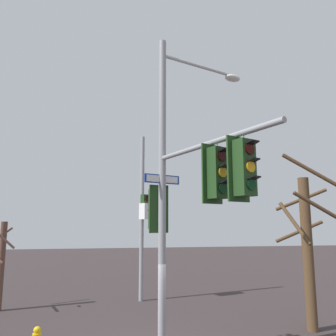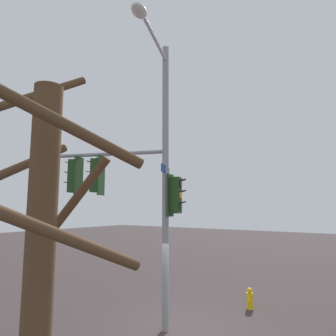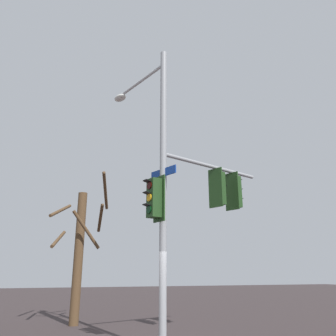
{
  "view_description": "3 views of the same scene",
  "coord_description": "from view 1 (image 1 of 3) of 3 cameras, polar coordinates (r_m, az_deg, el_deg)",
  "views": [
    {
      "loc": [
        0.92,
        9.39,
        3.57
      ],
      "look_at": [
        -0.67,
        0.33,
        5.07
      ],
      "focal_mm": 36.0,
      "sensor_mm": 36.0,
      "label": 1
    },
    {
      "loc": [
        -8.15,
        -5.01,
        3.56
      ],
      "look_at": [
        -0.21,
        0.48,
        4.84
      ],
      "focal_mm": 32.32,
      "sensor_mm": 36.0,
      "label": 2
    },
    {
      "loc": [
        8.79,
        -2.43,
        1.98
      ],
      "look_at": [
        -0.41,
        0.49,
        4.87
      ],
      "focal_mm": 36.93,
      "sensor_mm": 36.0,
      "label": 3
    }
  ],
  "objects": [
    {
      "name": "main_signal_pole_assembly",
      "position": [
        8.49,
        3.16,
        -1.27
      ],
      "size": [
        3.35,
        5.16,
        8.81
      ],
      "rotation": [
        0.0,
        0.0,
        1.94
      ],
      "color": "gray",
      "rests_on": "ground"
    },
    {
      "name": "secondary_pole_assembly",
      "position": [
        16.21,
        -4.14,
        -7.52
      ],
      "size": [
        0.61,
        0.77,
        7.79
      ],
      "rotation": [
        0.0,
        0.0,
        1.99
      ],
      "color": "gray",
      "rests_on": "ground"
    },
    {
      "name": "bare_tree_behind_pole",
      "position": [
        16.15,
        -26.52,
        -14.06
      ],
      "size": [
        1.74,
        1.87,
        3.62
      ],
      "color": "brown",
      "rests_on": "ground"
    },
    {
      "name": "bare_tree_across_street",
      "position": [
        12.89,
        22.48,
        -11.65
      ],
      "size": [
        2.43,
        2.47,
        5.87
      ],
      "color": "#513A24",
      "rests_on": "ground"
    }
  ]
}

